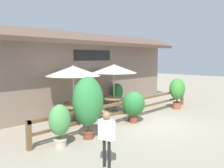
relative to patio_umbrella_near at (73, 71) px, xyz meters
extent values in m
plane|color=#9E937F|center=(1.99, -2.71, -2.31)|extent=(60.00, 60.00, 0.00)
cube|color=gray|center=(1.99, 1.49, -0.51)|extent=(14.00, 0.40, 3.60)
cube|color=brown|center=(1.99, 0.94, 1.56)|extent=(14.28, 1.48, 0.70)
cube|color=black|center=(2.41, 1.26, 0.69)|extent=(2.63, 0.04, 0.54)
cube|color=brown|center=(1.99, -1.66, -1.42)|extent=(10.40, 0.14, 0.11)
cube|color=brown|center=(1.99, -1.66, -1.84)|extent=(10.40, 0.10, 0.09)
cube|color=brown|center=(-3.14, -1.66, -1.84)|extent=(0.14, 0.14, 0.95)
cube|color=brown|center=(1.99, -1.66, -1.84)|extent=(0.14, 0.14, 0.95)
cube|color=brown|center=(7.12, -1.66, -1.84)|extent=(0.14, 0.14, 0.95)
cylinder|color=#B7B2A8|center=(0.00, 0.00, -1.23)|extent=(0.06, 0.06, 2.16)
cone|color=silver|center=(0.00, 0.00, 0.00)|extent=(2.41, 2.41, 0.44)
sphere|color=#B2ADA3|center=(0.00, 0.00, 0.22)|extent=(0.07, 0.07, 0.07)
cylinder|color=olive|center=(0.00, 0.00, -1.58)|extent=(1.07, 1.07, 0.05)
cylinder|color=#333333|center=(0.00, 0.00, -1.96)|extent=(0.07, 0.07, 0.71)
cylinder|color=#333333|center=(0.00, 0.00, -2.30)|extent=(0.59, 0.59, 0.03)
cube|color=#514C47|center=(-0.05, -0.82, -1.89)|extent=(0.50, 0.50, 0.05)
cube|color=#514C47|center=(-0.01, -0.64, -1.67)|extent=(0.40, 0.12, 0.40)
cylinder|color=#2D2D2D|center=(-0.28, -0.97, -2.12)|extent=(0.04, 0.04, 0.39)
cylinder|color=#2D2D2D|center=(0.10, -1.05, -2.12)|extent=(0.04, 0.04, 0.39)
cylinder|color=#2D2D2D|center=(-0.20, -0.60, -2.12)|extent=(0.04, 0.04, 0.39)
cylinder|color=#2D2D2D|center=(0.18, -0.68, -2.12)|extent=(0.04, 0.04, 0.39)
cube|color=#514C47|center=(0.04, 0.82, -1.89)|extent=(0.51, 0.51, 0.05)
cube|color=#514C47|center=(0.09, 0.64, -1.67)|extent=(0.40, 0.13, 0.40)
cylinder|color=#2D2D2D|center=(0.18, 1.05, -2.12)|extent=(0.04, 0.04, 0.39)
cylinder|color=#2D2D2D|center=(-0.19, 0.96, -2.12)|extent=(0.04, 0.04, 0.39)
cylinder|color=#2D2D2D|center=(0.27, 0.69, -2.12)|extent=(0.04, 0.04, 0.39)
cylinder|color=#2D2D2D|center=(-0.09, 0.59, -2.12)|extent=(0.04, 0.04, 0.39)
cylinder|color=#B7B2A8|center=(2.76, 0.06, -1.23)|extent=(0.06, 0.06, 2.16)
cone|color=silver|center=(2.76, 0.06, 0.00)|extent=(2.41, 2.41, 0.44)
sphere|color=#B2ADA3|center=(2.76, 0.06, 0.22)|extent=(0.07, 0.07, 0.07)
cylinder|color=olive|center=(2.76, 0.06, -1.58)|extent=(1.07, 1.07, 0.05)
cylinder|color=#333333|center=(2.76, 0.06, -1.96)|extent=(0.07, 0.07, 0.71)
cylinder|color=#333333|center=(2.76, 0.06, -2.30)|extent=(0.59, 0.59, 0.03)
cube|color=#514C47|center=(2.71, -0.77, -1.89)|extent=(0.51, 0.51, 0.05)
cube|color=#514C47|center=(2.66, -0.58, -1.67)|extent=(0.40, 0.13, 0.40)
cylinder|color=#2D2D2D|center=(2.58, -1.00, -2.12)|extent=(0.04, 0.04, 0.39)
cylinder|color=#2D2D2D|center=(2.94, -0.91, -2.12)|extent=(0.04, 0.04, 0.39)
cylinder|color=#2D2D2D|center=(2.48, -0.63, -2.12)|extent=(0.04, 0.04, 0.39)
cylinder|color=#2D2D2D|center=(2.85, -0.54, -2.12)|extent=(0.04, 0.04, 0.39)
cube|color=#514C47|center=(2.81, 0.89, -1.89)|extent=(0.50, 0.50, 0.05)
cube|color=#514C47|center=(2.85, 0.71, -1.67)|extent=(0.40, 0.12, 0.40)
cylinder|color=#2D2D2D|center=(2.95, 1.12, -2.12)|extent=(0.04, 0.04, 0.39)
cylinder|color=#2D2D2D|center=(2.58, 1.03, -2.12)|extent=(0.04, 0.04, 0.39)
cylinder|color=#2D2D2D|center=(3.04, 0.75, -2.12)|extent=(0.04, 0.04, 0.39)
cylinder|color=#2D2D2D|center=(2.67, 0.66, -2.12)|extent=(0.04, 0.04, 0.39)
cylinder|color=#B7AD99|center=(-2.30, -2.13, -2.18)|extent=(0.40, 0.40, 0.26)
cylinder|color=#B7AD99|center=(-2.30, -2.13, -2.07)|extent=(0.43, 0.43, 0.04)
cylinder|color=brown|center=(-2.30, -2.13, -1.90)|extent=(0.07, 0.07, 0.30)
ellipsoid|color=#4C934C|center=(-2.30, -2.13, -1.41)|extent=(0.74, 0.66, 1.01)
cylinder|color=#9E4C33|center=(5.76, -2.03, -2.12)|extent=(0.43, 0.43, 0.39)
cylinder|color=#9E4C33|center=(5.76, -2.03, -1.94)|extent=(0.46, 0.46, 0.04)
cylinder|color=brown|center=(5.76, -2.03, -1.74)|extent=(0.08, 0.08, 0.36)
ellipsoid|color=#3D8E38|center=(5.76, -2.03, -1.17)|extent=(0.94, 0.84, 1.19)
cylinder|color=brown|center=(1.75, -2.03, -2.11)|extent=(0.38, 0.38, 0.40)
cylinder|color=brown|center=(1.75, -2.03, -1.93)|extent=(0.41, 0.41, 0.04)
ellipsoid|color=#287033|center=(1.75, -2.03, -1.46)|extent=(1.06, 0.96, 1.07)
cylinder|color=brown|center=(-1.11, -2.18, -2.18)|extent=(0.38, 0.38, 0.25)
cylinder|color=brown|center=(-1.11, -2.18, -2.08)|extent=(0.41, 0.41, 0.04)
cylinder|color=brown|center=(-1.11, -2.18, -1.79)|extent=(0.07, 0.07, 0.53)
ellipsoid|color=#338442|center=(-1.11, -2.18, -0.95)|extent=(1.14, 1.03, 1.75)
cylinder|color=#B7AD99|center=(3.92, 0.84, -2.16)|extent=(0.30, 0.30, 0.31)
cylinder|color=#B7AD99|center=(3.92, 0.84, -2.03)|extent=(0.32, 0.32, 0.04)
cylinder|color=brown|center=(3.92, 0.84, -1.86)|extent=(0.05, 0.05, 0.29)
ellipsoid|color=#287033|center=(3.92, 0.84, -1.40)|extent=(0.72, 0.65, 0.96)
cylinder|color=black|center=(-2.38, -4.21, -1.93)|extent=(0.08, 0.08, 0.76)
cylinder|color=black|center=(-2.35, -4.35, -1.93)|extent=(0.08, 0.08, 0.76)
cube|color=silver|center=(-2.37, -4.28, -1.29)|extent=(0.27, 0.44, 0.54)
cylinder|color=silver|center=(-2.42, -4.05, -1.29)|extent=(0.07, 0.07, 0.51)
cylinder|color=silver|center=(-2.32, -4.51, -1.29)|extent=(0.07, 0.07, 0.51)
sphere|color=#9E704C|center=(-2.37, -4.28, -0.91)|extent=(0.20, 0.20, 0.20)
camera|label=1|loc=(-6.97, -8.67, 0.61)|focal=40.00mm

